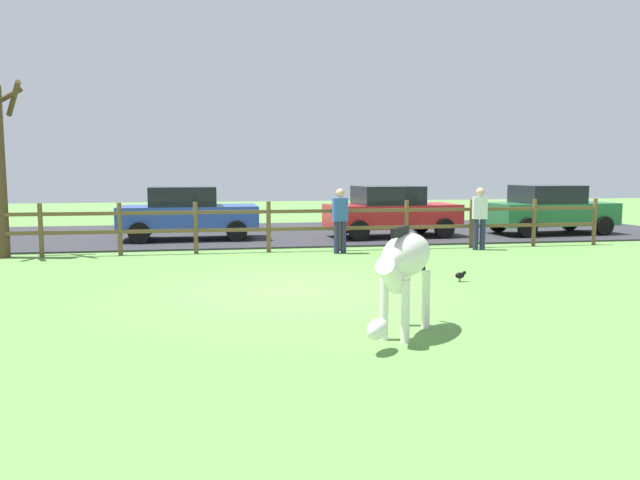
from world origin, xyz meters
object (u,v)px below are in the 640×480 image
at_px(parked_car_green, 549,209).
at_px(parked_car_red, 391,211).
at_px(parked_car_blue, 187,213).
at_px(visitor_right_of_tree, 340,218).
at_px(crow_on_grass, 460,275).
at_px(zebra, 404,264).
at_px(visitor_left_of_tree, 480,216).

distance_m(parked_car_green, parked_car_red, 5.26).
bearing_deg(parked_car_blue, visitor_right_of_tree, -41.15).
bearing_deg(crow_on_grass, parked_car_green, 50.56).
bearing_deg(parked_car_green, zebra, -127.35).
xyz_separation_m(parked_car_blue, visitor_right_of_tree, (3.91, -3.42, 0.06)).
height_order(parked_car_green, visitor_left_of_tree, visitor_left_of_tree).
bearing_deg(parked_car_blue, crow_on_grass, -55.02).
xyz_separation_m(zebra, parked_car_red, (2.98, 10.81, -0.08)).
distance_m(zebra, parked_car_red, 11.21).
height_order(zebra, visitor_right_of_tree, visitor_right_of_tree).
bearing_deg(crow_on_grass, visitor_right_of_tree, 108.92).
bearing_deg(parked_car_green, visitor_right_of_tree, -157.67).
bearing_deg(zebra, parked_car_red, 74.60).
height_order(parked_car_blue, visitor_right_of_tree, visitor_right_of_tree).
xyz_separation_m(parked_car_red, visitor_left_of_tree, (1.53, -3.02, 0.06)).
relative_size(parked_car_blue, visitor_left_of_tree, 2.47).
bearing_deg(parked_car_red, parked_car_blue, 176.93).
xyz_separation_m(crow_on_grass, parked_car_red, (0.77, 7.34, 0.72)).
xyz_separation_m(parked_car_green, parked_car_red, (-5.26, 0.01, 0.00)).
bearing_deg(visitor_left_of_tree, zebra, -120.08).
xyz_separation_m(zebra, visitor_right_of_tree, (0.75, 7.72, -0.02)).
relative_size(parked_car_red, visitor_right_of_tree, 2.53).
distance_m(parked_car_blue, visitor_right_of_tree, 5.19).
bearing_deg(parked_car_blue, parked_car_green, -1.71).
relative_size(crow_on_grass, parked_car_blue, 0.05).
bearing_deg(parked_car_red, visitor_left_of_tree, -63.13).
distance_m(crow_on_grass, visitor_left_of_tree, 4.95).
distance_m(zebra, crow_on_grass, 4.19).
distance_m(parked_car_red, visitor_right_of_tree, 3.80).
distance_m(crow_on_grass, visitor_right_of_tree, 4.56).
height_order(parked_car_red, visitor_left_of_tree, visitor_left_of_tree).
bearing_deg(parked_car_red, parked_car_green, -0.13).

